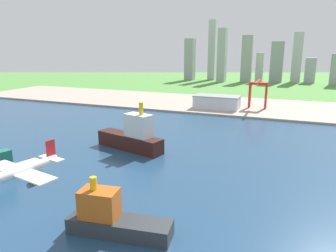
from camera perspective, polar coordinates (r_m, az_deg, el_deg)
The scene contains 10 objects.
ground_plane at distance 258.76m, azimuth 7.14°, elevation -3.89°, with size 2400.00×2400.00×0.00m, color #52903F.
water_bay at distance 204.76m, azimuth 2.77°, elevation -8.75°, with size 840.00×360.00×0.15m, color navy.
industrial_pier at distance 439.86m, azimuth 13.54°, elevation 3.50°, with size 840.00×140.00×2.50m, color #AA9C8D.
airplane_landing at distance 126.58m, azimuth -25.77°, elevation -7.55°, with size 33.51×37.78×11.51m.
ferry_boat at distance 220.96m, azimuth -27.22°, elevation -6.79°, with size 18.49×40.14×23.24m.
cargo_ship at distance 249.77m, azimuth -6.43°, elevation -1.93°, with size 60.75×28.36×39.07m.
container_barge at distance 144.84m, azimuth -9.95°, elevation -16.08°, with size 47.07×18.62×25.55m.
port_crane_red at distance 418.00m, azimuth 15.96°, elevation 6.58°, with size 22.56×42.84×35.96m.
warehouse_main at distance 410.60m, azimuth 8.81°, elevation 4.34°, with size 57.58×28.74×16.47m.
distant_skyline at distance 762.61m, azimuth 14.95°, elevation 11.53°, with size 339.01×80.08×141.12m.
Camera 1 is at (61.02, 61.53, 79.79)m, focal length 33.76 mm.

